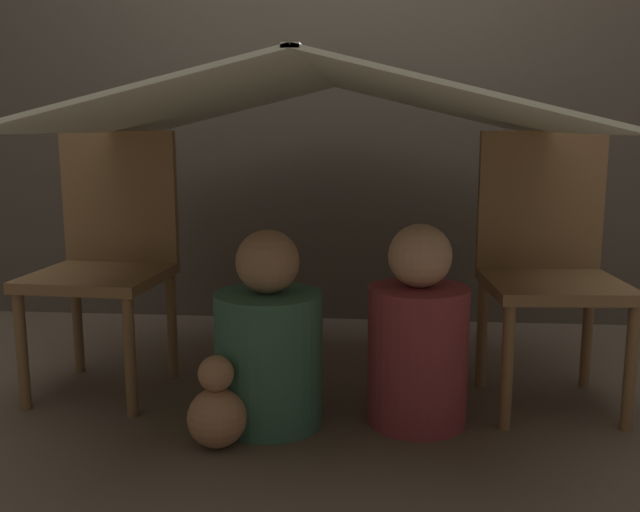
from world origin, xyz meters
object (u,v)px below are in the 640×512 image
object	(u,v)px
chair_left	(108,252)
person_second	(418,341)
chair_right	(548,258)
person_front	(269,345)

from	to	relation	value
chair_left	person_second	bearing A→B (deg)	-8.75
chair_left	chair_right	world-z (taller)	same
chair_right	person_second	distance (m)	0.53
person_second	chair_right	bearing A→B (deg)	29.11
chair_right	person_second	bearing A→B (deg)	-154.73
chair_left	person_front	size ratio (longest dim) A/B	1.47
person_front	person_second	world-z (taller)	person_second
chair_right	person_front	xyz separation A→B (m)	(-0.88, -0.28, -0.23)
chair_left	person_second	xyz separation A→B (m)	(1.05, -0.24, -0.22)
person_second	chair_left	bearing A→B (deg)	167.25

